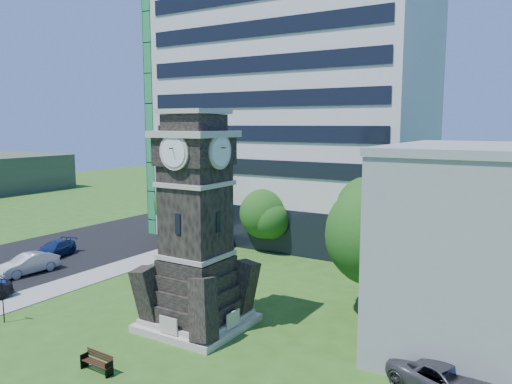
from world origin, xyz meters
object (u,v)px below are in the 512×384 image
Objects in this scene: clock_tower at (196,235)px; car_street_mid at (28,264)px; car_east_lot at (445,381)px; street_sign at (2,295)px; park_bench at (98,361)px; car_street_north at (53,250)px.

clock_tower is 17.96m from car_street_mid.
clock_tower is at bearing 109.01° from car_east_lot.
clock_tower is 4.64× the size of street_sign.
park_bench is (-14.18, -6.29, -0.19)m from car_east_lot.
park_bench is at bearing -17.37° from street_sign.
car_east_lot reaches higher than car_street_north.
car_east_lot is at bearing -25.62° from car_street_north.
street_sign reaches higher than car_street_north.
park_bench is 0.68× the size of street_sign.
street_sign is at bearing -37.07° from car_street_mid.
car_street_mid is 2.60× the size of park_bench.
car_street_north is at bearing 165.53° from clock_tower.
clock_tower is 2.51× the size of car_east_lot.
clock_tower is 11.87m from street_sign.
car_street_mid reaches higher than park_bench.
car_east_lot is 15.51m from park_bench.
car_street_mid is 10.01m from street_sign.
car_street_mid is 4.71m from car_street_north.
park_bench is (19.11, -11.71, -0.19)m from car_street_north.
car_east_lot is at bearing 1.96° from street_sign.
car_street_mid is (-17.35, 1.06, -4.52)m from clock_tower.
car_street_mid is 1.76× the size of street_sign.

